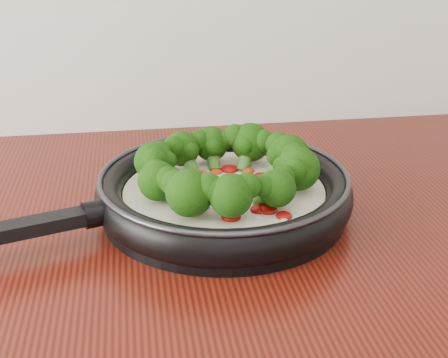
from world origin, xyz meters
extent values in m
cylinder|color=black|center=(0.09, 1.12, 0.91)|extent=(0.41, 0.41, 0.01)
torus|color=black|center=(0.09, 1.12, 0.93)|extent=(0.44, 0.44, 0.04)
torus|color=#2D2D33|center=(0.09, 1.12, 0.96)|extent=(0.42, 0.42, 0.01)
cube|color=black|center=(-0.17, 1.04, 0.94)|extent=(0.20, 0.09, 0.02)
cylinder|color=black|center=(-0.08, 1.07, 0.94)|extent=(0.04, 0.04, 0.03)
cylinder|color=silver|center=(0.09, 1.12, 0.92)|extent=(0.34, 0.34, 0.02)
ellipsoid|color=#9F0907|center=(0.10, 1.18, 0.94)|extent=(0.03, 0.03, 0.01)
ellipsoid|color=#9F0907|center=(0.04, 1.12, 0.94)|extent=(0.03, 0.03, 0.01)
ellipsoid|color=#BF380C|center=(0.00, 1.12, 0.94)|extent=(0.02, 0.02, 0.01)
ellipsoid|color=#9F0907|center=(0.08, 1.03, 0.94)|extent=(0.03, 0.03, 0.01)
ellipsoid|color=#9F0907|center=(0.04, 1.17, 0.94)|extent=(0.02, 0.02, 0.01)
ellipsoid|color=#BF380C|center=(0.12, 1.12, 0.94)|extent=(0.02, 0.02, 0.01)
ellipsoid|color=#9F0907|center=(0.13, 1.04, 0.94)|extent=(0.03, 0.03, 0.01)
ellipsoid|color=#9F0907|center=(0.07, 1.10, 0.94)|extent=(0.02, 0.02, 0.01)
ellipsoid|color=#BF380C|center=(0.06, 1.17, 0.94)|extent=(0.03, 0.03, 0.01)
ellipsoid|color=#9F0907|center=(0.10, 1.08, 0.94)|extent=(0.03, 0.03, 0.01)
ellipsoid|color=#9F0907|center=(0.14, 1.15, 0.94)|extent=(0.03, 0.03, 0.01)
ellipsoid|color=#BF380C|center=(0.08, 1.18, 0.94)|extent=(0.02, 0.02, 0.01)
ellipsoid|color=#9F0907|center=(0.15, 1.02, 0.94)|extent=(0.03, 0.03, 0.01)
ellipsoid|color=#9F0907|center=(0.14, 1.07, 0.94)|extent=(0.03, 0.03, 0.01)
ellipsoid|color=#BF380C|center=(0.12, 1.12, 0.94)|extent=(0.02, 0.02, 0.01)
ellipsoid|color=#9F0907|center=(0.19, 1.11, 0.94)|extent=(0.03, 0.03, 0.01)
ellipsoid|color=#9F0907|center=(0.11, 1.11, 0.94)|extent=(0.03, 0.03, 0.01)
ellipsoid|color=#BF380C|center=(0.13, 1.17, 0.94)|extent=(0.02, 0.02, 0.01)
ellipsoid|color=#9F0907|center=(0.12, 1.10, 0.94)|extent=(0.03, 0.03, 0.01)
ellipsoid|color=#9F0907|center=(0.09, 1.24, 0.94)|extent=(0.02, 0.02, 0.01)
ellipsoid|color=#BF380C|center=(0.11, 1.12, 0.94)|extent=(0.02, 0.02, 0.01)
ellipsoid|color=#9F0907|center=(0.04, 1.14, 0.94)|extent=(0.02, 0.02, 0.01)
ellipsoid|color=#9F0907|center=(0.12, 1.05, 0.94)|extent=(0.03, 0.03, 0.01)
ellipsoid|color=white|center=(0.20, 1.07, 0.94)|extent=(0.01, 0.01, 0.00)
ellipsoid|color=white|center=(0.14, 1.19, 0.94)|extent=(0.01, 0.01, 0.00)
ellipsoid|color=white|center=(0.14, 1.15, 0.94)|extent=(0.01, 0.01, 0.00)
ellipsoid|color=white|center=(0.08, 1.03, 0.94)|extent=(0.01, 0.01, 0.00)
ellipsoid|color=white|center=(0.08, 1.13, 0.94)|extent=(0.01, 0.01, 0.00)
ellipsoid|color=white|center=(0.10, 1.11, 0.94)|extent=(0.01, 0.01, 0.00)
ellipsoid|color=white|center=(0.13, 1.05, 0.94)|extent=(0.01, 0.01, 0.00)
ellipsoid|color=white|center=(0.11, 1.14, 0.94)|extent=(0.01, 0.01, 0.00)
ellipsoid|color=white|center=(0.17, 1.13, 0.94)|extent=(0.01, 0.01, 0.00)
ellipsoid|color=white|center=(0.06, 1.06, 0.94)|extent=(0.01, 0.01, 0.00)
ellipsoid|color=white|center=(-0.01, 1.17, 0.94)|extent=(0.01, 0.01, 0.00)
ellipsoid|color=white|center=(0.09, 1.12, 0.94)|extent=(0.01, 0.01, 0.00)
ellipsoid|color=white|center=(0.13, 1.10, 0.94)|extent=(0.01, 0.01, 0.00)
ellipsoid|color=white|center=(0.11, 1.03, 0.94)|extent=(0.01, 0.01, 0.00)
ellipsoid|color=white|center=(0.03, 1.13, 0.94)|extent=(0.01, 0.01, 0.00)
ellipsoid|color=white|center=(0.14, 1.01, 0.94)|extent=(0.01, 0.01, 0.00)
ellipsoid|color=white|center=(0.08, 1.08, 0.94)|extent=(0.01, 0.01, 0.00)
ellipsoid|color=white|center=(0.09, 1.12, 0.94)|extent=(0.01, 0.01, 0.00)
cylinder|color=#487F29|center=(0.16, 1.14, 0.95)|extent=(0.04, 0.03, 0.04)
sphere|color=black|center=(0.18, 1.14, 0.97)|extent=(0.07, 0.07, 0.06)
sphere|color=black|center=(0.17, 1.16, 0.98)|extent=(0.05, 0.05, 0.04)
sphere|color=black|center=(0.18, 1.12, 0.98)|extent=(0.04, 0.04, 0.03)
sphere|color=black|center=(0.16, 1.14, 0.97)|extent=(0.04, 0.04, 0.03)
cylinder|color=#487F29|center=(0.13, 1.19, 0.95)|extent=(0.04, 0.04, 0.04)
sphere|color=black|center=(0.14, 1.20, 0.97)|extent=(0.07, 0.07, 0.06)
sphere|color=black|center=(0.12, 1.21, 0.98)|extent=(0.04, 0.04, 0.04)
sphere|color=black|center=(0.15, 1.19, 0.98)|extent=(0.04, 0.04, 0.03)
sphere|color=black|center=(0.13, 1.19, 0.97)|extent=(0.04, 0.04, 0.03)
cylinder|color=#487F29|center=(0.08, 1.20, 0.95)|extent=(0.02, 0.04, 0.04)
sphere|color=black|center=(0.08, 1.21, 0.97)|extent=(0.06, 0.06, 0.05)
sphere|color=black|center=(0.06, 1.21, 0.97)|extent=(0.04, 0.04, 0.03)
sphere|color=black|center=(0.10, 1.21, 0.97)|extent=(0.04, 0.04, 0.03)
sphere|color=black|center=(0.08, 1.20, 0.97)|extent=(0.03, 0.03, 0.03)
cylinder|color=#487F29|center=(0.05, 1.19, 0.95)|extent=(0.03, 0.04, 0.04)
sphere|color=black|center=(0.04, 1.20, 0.97)|extent=(0.06, 0.06, 0.05)
sphere|color=black|center=(0.02, 1.19, 0.97)|extent=(0.04, 0.04, 0.03)
sphere|color=black|center=(0.06, 1.21, 0.97)|extent=(0.04, 0.04, 0.03)
sphere|color=black|center=(0.05, 1.18, 0.97)|extent=(0.03, 0.03, 0.03)
cylinder|color=#487F29|center=(0.01, 1.14, 0.95)|extent=(0.04, 0.03, 0.04)
sphere|color=black|center=(-0.01, 1.15, 0.97)|extent=(0.07, 0.07, 0.05)
sphere|color=black|center=(-0.01, 1.13, 0.98)|extent=(0.04, 0.04, 0.03)
sphere|color=black|center=(0.00, 1.17, 0.98)|extent=(0.04, 0.04, 0.03)
sphere|color=black|center=(0.01, 1.14, 0.97)|extent=(0.03, 0.03, 0.03)
cylinder|color=#487F29|center=(0.01, 1.10, 0.95)|extent=(0.04, 0.03, 0.04)
sphere|color=black|center=(0.00, 1.09, 0.97)|extent=(0.06, 0.06, 0.05)
sphere|color=black|center=(0.01, 1.07, 0.97)|extent=(0.04, 0.04, 0.03)
sphere|color=black|center=(-0.01, 1.11, 0.97)|extent=(0.04, 0.04, 0.03)
sphere|color=black|center=(0.01, 1.10, 0.97)|extent=(0.03, 0.03, 0.03)
cylinder|color=#487F29|center=(0.04, 1.06, 0.95)|extent=(0.04, 0.04, 0.04)
sphere|color=black|center=(0.03, 1.04, 0.97)|extent=(0.07, 0.07, 0.06)
sphere|color=black|center=(0.05, 1.03, 0.98)|extent=(0.05, 0.05, 0.04)
sphere|color=black|center=(0.02, 1.05, 0.98)|extent=(0.04, 0.04, 0.03)
sphere|color=black|center=(0.04, 1.05, 0.97)|extent=(0.04, 0.04, 0.03)
cylinder|color=#487F29|center=(0.08, 1.04, 0.95)|extent=(0.02, 0.04, 0.04)
sphere|color=black|center=(0.08, 1.02, 0.97)|extent=(0.07, 0.07, 0.05)
sphere|color=black|center=(0.10, 1.03, 0.98)|extent=(0.04, 0.04, 0.03)
sphere|color=black|center=(0.06, 1.03, 0.98)|extent=(0.04, 0.04, 0.03)
sphere|color=black|center=(0.08, 1.04, 0.97)|extent=(0.03, 0.03, 0.03)
cylinder|color=#487F29|center=(0.13, 1.06, 0.95)|extent=(0.04, 0.04, 0.04)
sphere|color=black|center=(0.14, 1.04, 0.97)|extent=(0.06, 0.06, 0.05)
sphere|color=black|center=(0.15, 1.06, 0.98)|extent=(0.04, 0.04, 0.03)
sphere|color=black|center=(0.12, 1.03, 0.97)|extent=(0.03, 0.03, 0.03)
sphere|color=black|center=(0.13, 1.06, 0.97)|extent=(0.03, 0.03, 0.02)
cylinder|color=#487F29|center=(0.16, 1.10, 0.95)|extent=(0.04, 0.03, 0.04)
sphere|color=black|center=(0.18, 1.09, 0.97)|extent=(0.07, 0.07, 0.06)
sphere|color=black|center=(0.18, 1.11, 0.98)|extent=(0.05, 0.05, 0.04)
sphere|color=black|center=(0.17, 1.07, 0.98)|extent=(0.04, 0.04, 0.03)
sphere|color=black|center=(0.16, 1.09, 0.97)|extent=(0.04, 0.04, 0.03)
camera|label=1|loc=(-0.03, 0.38, 1.28)|focal=48.63mm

